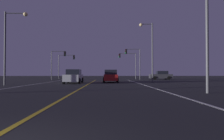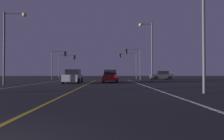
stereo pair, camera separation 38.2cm
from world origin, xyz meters
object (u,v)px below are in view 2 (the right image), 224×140
Objects in this scene: traffic_light_far_right at (128,60)px; car_ahead_far at (110,76)px; street_lamp_right_near at (197,3)px; traffic_light_near_left at (59,59)px; street_lamp_right_far at (149,45)px; street_lamp_left_mid at (10,38)px; car_crossing_side at (161,75)px; traffic_light_far_left at (67,61)px; traffic_light_near_right at (133,57)px; car_oncoming at (73,77)px.

car_ahead_far is at bearing 76.07° from traffic_light_far_right.
street_lamp_right_near reaches higher than traffic_light_far_right.
traffic_light_near_left is 18.47m from street_lamp_right_far.
street_lamp_right_far reaches higher than street_lamp_left_mid.
traffic_light_near_left reaches higher than car_crossing_side.
street_lamp_left_mid is 16.70m from street_lamp_right_far.
street_lamp_right_far is at bearing 22.23° from street_lamp_left_mid.
traffic_light_far_right reaches higher than car_crossing_side.
traffic_light_far_right is 1.07× the size of traffic_light_far_left.
street_lamp_left_mid is at bearing 49.67° from traffic_light_near_right.
car_oncoming is 16.62m from street_lamp_right_near.
car_oncoming is 8.11m from street_lamp_left_mid.
car_ahead_far is 18.67m from traffic_light_far_left.
street_lamp_right_far is at bearing -36.42° from traffic_light_near_left.
car_oncoming is at bearing 65.24° from traffic_light_far_right.
traffic_light_near_left is 5.52m from traffic_light_far_left.
traffic_light_near_left is 14.65m from traffic_light_far_right.
traffic_light_far_left reaches higher than car_ahead_far.
car_crossing_side is at bearing 3.68° from traffic_light_near_left.
car_ahead_far is 0.83× the size of traffic_light_far_left.
car_crossing_side is at bearing -167.37° from traffic_light_near_right.
traffic_light_far_left is 0.60× the size of street_lamp_right_near.
traffic_light_near_left is at bearing -158.87° from car_oncoming.
traffic_light_far_left is (-9.18, 15.96, 3.08)m from car_ahead_far.
car_ahead_far is at bearing -47.42° from traffic_light_near_left.
street_lamp_right_far is (0.02, 14.67, -0.40)m from street_lamp_right_near.
car_oncoming and car_ahead_far have the same top height.
car_ahead_far is 11.89m from traffic_light_near_right.
car_oncoming is at bearing -52.15° from street_lamp_right_near.
car_oncoming is 0.49× the size of street_lamp_right_near.
traffic_light_far_right is at bearing -13.93° from car_ahead_far.
street_lamp_right_near is at bearing 79.71° from car_crossing_side.
car_oncoming is 19.33m from traffic_light_far_left.
street_lamp_left_mid is at bearing 123.63° from car_ahead_far.
street_lamp_right_near reaches higher than car_crossing_side.
street_lamp_right_near is (0.78, -25.62, 1.13)m from traffic_light_near_right.
car_ahead_far is at bearing 33.63° from street_lamp_left_mid.
street_lamp_right_far reaches higher than traffic_light_far_left.
car_oncoming is at bearing 55.30° from traffic_light_near_right.
street_lamp_right_near reaches higher than street_lamp_right_far.
street_lamp_left_mid is 0.93× the size of street_lamp_right_far.
car_oncoming is 0.54× the size of street_lamp_right_far.
traffic_light_near_left is at bearing -36.42° from street_lamp_right_far.
car_oncoming is 5.25m from car_ahead_far.
traffic_light_far_right is 0.75× the size of street_lamp_left_mid.
car_crossing_side is 0.83× the size of traffic_light_far_left.
car_oncoming is 0.77× the size of traffic_light_far_right.
car_crossing_side is at bearing -40.70° from car_ahead_far.
car_ahead_far is 0.58× the size of street_lamp_left_mid.
traffic_light_near_left reaches higher than car_ahead_far.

